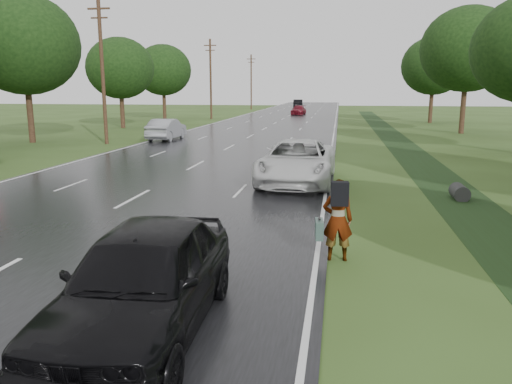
{
  "coord_description": "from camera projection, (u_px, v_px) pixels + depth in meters",
  "views": [
    {
      "loc": [
        7.16,
        -8.41,
        3.89
      ],
      "look_at": [
        5.12,
        3.88,
        1.3
      ],
      "focal_mm": 35.0,
      "sensor_mm": 36.0,
      "label": 1
    }
  ],
  "objects": [
    {
      "name": "dark_sedan",
      "position": [
        144.0,
        279.0,
        7.9
      ],
      "size": [
        2.26,
        5.29,
        1.78
      ],
      "primitive_type": "imported",
      "rotation": [
        0.0,
        0.0,
        0.03
      ],
      "color": "black",
      "rests_on": "road"
    },
    {
      "name": "edge_stripe_east",
      "position": [
        335.0,
        126.0,
        52.43
      ],
      "size": [
        0.12,
        180.0,
        0.01
      ],
      "primitive_type": "cube",
      "color": "silver",
      "rests_on": "road"
    },
    {
      "name": "drainage_ditch",
      "position": [
        421.0,
        163.0,
        26.28
      ],
      "size": [
        2.2,
        120.0,
        0.56
      ],
      "color": "black",
      "rests_on": "ground"
    },
    {
      "name": "utility_pole_distant",
      "position": [
        251.0,
        81.0,
        92.57
      ],
      "size": [
        1.6,
        0.26,
        10.0
      ],
      "color": "#341F15",
      "rests_on": "ground"
    },
    {
      "name": "far_car_red",
      "position": [
        299.0,
        110.0,
        74.36
      ],
      "size": [
        2.16,
        4.7,
        1.33
      ],
      "primitive_type": "imported",
      "rotation": [
        0.0,
        0.0,
        -0.06
      ],
      "color": "maroon",
      "rests_on": "road"
    },
    {
      "name": "tree_west_d",
      "position": [
        120.0,
        68.0,
        48.81
      ],
      "size": [
        6.6,
        6.6,
        8.8
      ],
      "color": "#341F15",
      "rests_on": "ground"
    },
    {
      "name": "utility_pole_far",
      "position": [
        211.0,
        78.0,
        63.59
      ],
      "size": [
        1.6,
        0.26,
        10.0
      ],
      "color": "#341F15",
      "rests_on": "ground"
    },
    {
      "name": "utility_pole_mid",
      "position": [
        102.0,
        69.0,
        34.61
      ],
      "size": [
        1.6,
        0.26,
        10.0
      ],
      "color": "#341F15",
      "rests_on": "ground"
    },
    {
      "name": "tree_east_d",
      "position": [
        468.0,
        49.0,
        42.46
      ],
      "size": [
        8.0,
        8.0,
        10.76
      ],
      "color": "#341F15",
      "rests_on": "ground"
    },
    {
      "name": "white_pickup",
      "position": [
        297.0,
        162.0,
        20.62
      ],
      "size": [
        3.09,
        6.43,
        1.77
      ],
      "primitive_type": "imported",
      "rotation": [
        0.0,
        0.0,
        -0.03
      ],
      "color": "silver",
      "rests_on": "road"
    },
    {
      "name": "center_line",
      "position": [
        271.0,
        125.0,
        53.51
      ],
      "size": [
        0.12,
        180.0,
        0.01
      ],
      "primitive_type": "cube",
      "color": "silver",
      "rests_on": "road"
    },
    {
      "name": "road",
      "position": [
        271.0,
        125.0,
        53.52
      ],
      "size": [
        14.0,
        180.0,
        0.04
      ],
      "primitive_type": "cube",
      "color": "black",
      "rests_on": "ground"
    },
    {
      "name": "tree_west_f",
      "position": [
        163.0,
        70.0,
        62.36
      ],
      "size": [
        7.0,
        7.0,
        9.29
      ],
      "color": "#341F15",
      "rests_on": "ground"
    },
    {
      "name": "pedestrian",
      "position": [
        337.0,
        219.0,
        11.35
      ],
      "size": [
        0.89,
        0.75,
        1.9
      ],
      "rotation": [
        0.0,
        0.0,
        3.24
      ],
      "color": "#A5998C",
      "rests_on": "ground"
    },
    {
      "name": "edge_stripe_west",
      "position": [
        210.0,
        124.0,
        54.59
      ],
      "size": [
        0.12,
        180.0,
        0.01
      ],
      "primitive_type": "cube",
      "color": "silver",
      "rests_on": "road"
    },
    {
      "name": "tree_east_f",
      "position": [
        434.0,
        66.0,
        56.19
      ],
      "size": [
        7.2,
        7.2,
        9.62
      ],
      "color": "#341F15",
      "rests_on": "ground"
    },
    {
      "name": "silver_sedan",
      "position": [
        167.0,
        129.0,
        37.97
      ],
      "size": [
        1.7,
        4.87,
        1.61
      ],
      "primitive_type": "imported",
      "rotation": [
        0.0,
        0.0,
        3.14
      ],
      "color": "#97989F",
      "rests_on": "road"
    },
    {
      "name": "far_car_dark",
      "position": [
        298.0,
        104.0,
        99.1
      ],
      "size": [
        2.12,
        5.24,
        1.69
      ],
      "primitive_type": "imported",
      "rotation": [
        0.0,
        0.0,
        3.21
      ],
      "color": "black",
      "rests_on": "road"
    },
    {
      "name": "tree_west_c",
      "position": [
        24.0,
        45.0,
        35.19
      ],
      "size": [
        7.8,
        7.8,
        10.43
      ],
      "color": "#341F15",
      "rests_on": "ground"
    }
  ]
}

